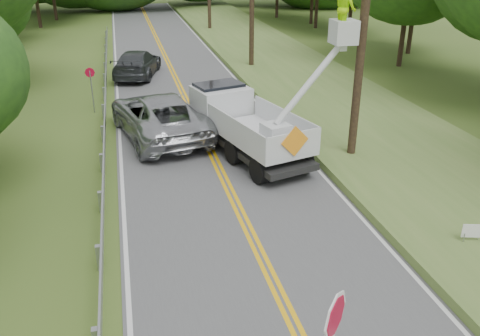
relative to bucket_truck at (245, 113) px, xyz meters
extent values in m
cube|color=#525355|center=(-1.40, 2.94, -1.46)|extent=(7.20, 96.00, 0.02)
cube|color=#FFB70E|center=(-1.50, 2.94, -1.44)|extent=(0.12, 96.00, 0.00)
cube|color=#FFB70E|center=(-1.30, 2.94, -1.44)|extent=(0.12, 96.00, 0.00)
cube|color=silver|center=(-4.85, 2.94, -1.44)|extent=(0.12, 96.00, 0.00)
cube|color=silver|center=(2.05, 2.94, -1.44)|extent=(0.12, 96.00, 0.00)
cube|color=#93979B|center=(-5.50, -7.06, -1.12)|extent=(0.12, 0.14, 0.70)
cube|color=#93979B|center=(-5.50, -4.06, -1.12)|extent=(0.12, 0.14, 0.70)
cube|color=#93979B|center=(-5.50, -1.06, -1.12)|extent=(0.12, 0.14, 0.70)
cube|color=#93979B|center=(-5.50, 1.94, -1.12)|extent=(0.12, 0.14, 0.70)
cube|color=#93979B|center=(-5.50, 4.94, -1.12)|extent=(0.12, 0.14, 0.70)
cube|color=#93979B|center=(-5.50, 7.94, -1.12)|extent=(0.12, 0.14, 0.70)
cube|color=#93979B|center=(-5.50, 10.94, -1.12)|extent=(0.12, 0.14, 0.70)
cube|color=#93979B|center=(-5.50, 13.94, -1.12)|extent=(0.12, 0.14, 0.70)
cube|color=#93979B|center=(-5.50, 16.94, -1.12)|extent=(0.12, 0.14, 0.70)
cube|color=#93979B|center=(-5.50, 19.94, -1.12)|extent=(0.12, 0.14, 0.70)
cube|color=#93979B|center=(-5.50, 22.94, -1.12)|extent=(0.12, 0.14, 0.70)
cube|color=#93979B|center=(-5.50, 25.94, -1.12)|extent=(0.12, 0.14, 0.70)
cube|color=#93979B|center=(-5.40, 3.94, -0.87)|extent=(0.05, 48.00, 0.34)
cylinder|color=black|center=(3.60, -2.06, 3.53)|extent=(0.30, 0.30, 10.00)
cube|color=#527131|center=(5.70, 2.94, -1.32)|extent=(7.00, 96.00, 0.30)
cylinder|color=#332319|center=(-13.17, 26.49, -0.06)|extent=(0.32, 0.32, 2.81)
cylinder|color=#332319|center=(-11.56, 33.69, 0.34)|extent=(0.32, 0.32, 3.62)
cylinder|color=#332319|center=(-10.55, 38.52, 0.35)|extent=(0.32, 0.32, 3.64)
cylinder|color=#332319|center=(13.26, 11.56, 0.43)|extent=(0.32, 0.32, 3.80)
cylinder|color=#332319|center=(15.97, 15.08, -0.01)|extent=(0.32, 0.32, 2.93)
cylinder|color=#332319|center=(14.86, 22.94, 0.27)|extent=(0.32, 0.32, 3.47)
cylinder|color=#332319|center=(13.61, 27.59, 0.49)|extent=(0.32, 0.32, 3.91)
cylinder|color=#332319|center=(14.13, 30.19, 0.50)|extent=(0.32, 0.32, 3.94)
cylinder|color=#332319|center=(12.10, 35.07, -0.07)|extent=(0.32, 0.32, 2.80)
cylinder|color=#AA0827|center=(-1.87, -12.94, 1.25)|extent=(0.56, 0.55, 0.75)
cylinder|color=black|center=(-0.31, -3.22, -1.00)|extent=(0.51, 0.94, 0.90)
cylinder|color=black|center=(1.49, -2.73, -1.00)|extent=(0.51, 0.94, 0.90)
cylinder|color=black|center=(-0.80, -1.42, -1.00)|extent=(0.51, 0.94, 0.90)
cylinder|color=black|center=(1.00, -0.93, -1.00)|extent=(0.51, 0.94, 0.90)
cylinder|color=black|center=(-1.42, 0.83, -1.00)|extent=(0.51, 0.94, 0.90)
cylinder|color=black|center=(0.38, 1.33, -1.00)|extent=(0.51, 0.94, 0.90)
cube|color=black|center=(0.02, -0.90, -0.94)|extent=(3.47, 6.28, 0.23)
cube|color=silver|center=(0.20, -1.53, -0.47)|extent=(3.20, 4.71, 0.21)
cube|color=silver|center=(-0.82, -1.81, 0.00)|extent=(1.19, 4.16, 0.84)
cube|color=silver|center=(1.21, -1.25, 0.00)|extent=(1.19, 4.16, 0.84)
cube|color=silver|center=(0.76, -3.59, 0.00)|extent=(2.09, 0.62, 0.84)
cube|color=silver|center=(-0.64, 1.53, -0.19)|extent=(2.49, 2.26, 1.68)
cube|color=black|center=(-0.69, 1.71, 0.42)|extent=(2.12, 1.66, 0.70)
cube|color=silver|center=(0.47, -2.52, 0.00)|extent=(1.03, 1.03, 0.75)
cube|color=silver|center=(2.90, -2.06, 3.29)|extent=(0.79, 0.79, 0.79)
imported|color=#93D606|center=(2.90, -2.06, 4.06)|extent=(0.62, 0.80, 1.65)
cube|color=orange|center=(0.78, -3.65, 0.14)|extent=(1.03, 0.32, 1.06)
imported|color=#A1A4A8|center=(-3.16, 2.10, -0.54)|extent=(4.23, 7.00, 1.82)
imported|color=#383B3E|center=(-3.55, 12.74, -0.67)|extent=(3.45, 5.71, 1.55)
cylinder|color=#93979B|center=(-5.96, 6.08, -0.45)|extent=(0.06, 0.06, 2.04)
cylinder|color=#AA0827|center=(-5.96, 6.08, 0.48)|extent=(0.46, 0.03, 0.46)
cube|color=white|center=(4.10, -8.45, -0.86)|extent=(0.54, 0.18, 0.39)
cylinder|color=#93979B|center=(3.88, -8.45, -1.19)|extent=(0.02, 0.02, 0.55)
cylinder|color=#93979B|center=(4.32, -8.45, -1.19)|extent=(0.02, 0.02, 0.55)
camera|label=1|loc=(-4.49, -18.15, 6.13)|focal=37.81mm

